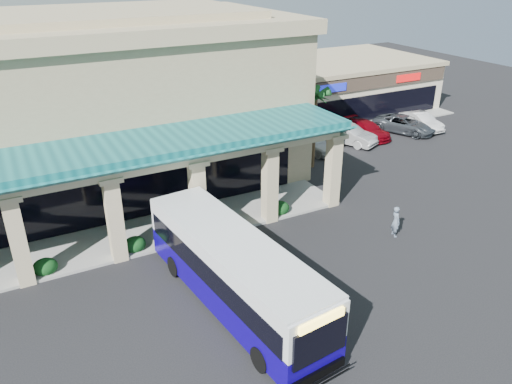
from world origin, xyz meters
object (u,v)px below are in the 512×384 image
transit_bus (234,273)px  car_red (367,129)px  car_gray (404,124)px  car_extra (421,121)px  pedestrian (396,221)px  car_silver (312,143)px  car_white (347,134)px

transit_bus → car_red: size_ratio=2.51×
car_red → car_gray: 3.87m
transit_bus → car_red: bearing=31.5°
transit_bus → car_extra: transit_bus is taller
pedestrian → car_silver: size_ratio=0.40×
transit_bus → pedestrian: size_ratio=6.68×
car_white → car_gray: size_ratio=0.92×
car_white → car_gray: bearing=-24.1°
car_red → car_extra: 5.92m
car_red → car_extra: bearing=-10.1°
pedestrian → car_silver: bearing=-0.2°
transit_bus → car_white: size_ratio=2.42×
car_red → car_gray: size_ratio=0.88×
car_gray → car_extra: size_ratio=1.20×
car_silver → car_extra: bearing=-11.2°
car_silver → car_extra: size_ratio=1.00×
car_extra → car_gray: bearing=-177.1°
car_white → car_red: car_white is taller
transit_bus → car_white: (17.84, 14.99, -0.87)m
car_extra → car_red: bearing=177.1°
pedestrian → car_white: 15.47m
car_gray → pedestrian: bearing=-158.9°
transit_bus → car_extra: bearing=23.9°
transit_bus → car_gray: 28.41m
pedestrian → car_white: size_ratio=0.36×
pedestrian → car_gray: 19.17m
car_white → car_extra: size_ratio=1.10×
car_extra → transit_bus: bearing=-147.8°
car_gray → car_white: bearing=155.0°
car_gray → transit_bus: bearing=-172.6°
pedestrian → car_silver: pedestrian is taller
pedestrian → car_silver: (3.44, 13.47, -0.14)m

